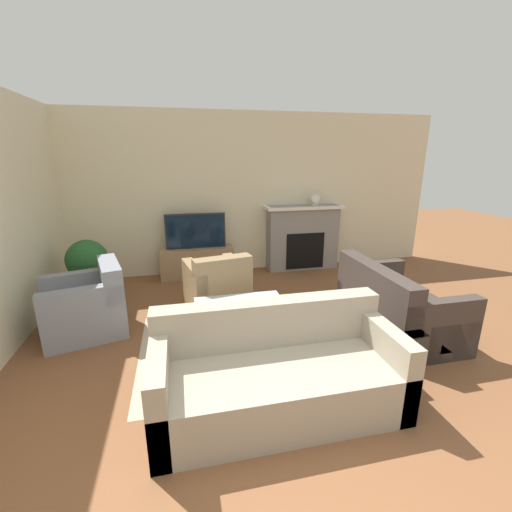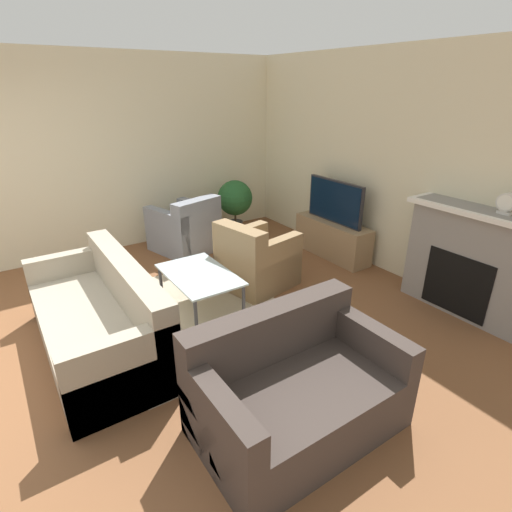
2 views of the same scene
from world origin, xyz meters
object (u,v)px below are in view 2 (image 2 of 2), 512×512
couch_loveseat (295,391)px  armchair_by_window (186,231)px  armchair_accent (256,263)px  tv (335,201)px  couch_sectional (101,321)px  coffee_table (199,277)px  mantel_clock (507,203)px  potted_plant (235,200)px

couch_loveseat → armchair_by_window: bearing=77.7°
couch_loveseat → armchair_accent: 2.19m
tv → couch_loveseat: (2.13, -2.40, -0.51)m
couch_sectional → coffee_table: (-0.10, 1.05, 0.11)m
armchair_accent → mantel_clock: mantel_clock is taller
armchair_by_window → couch_sectional: bearing=31.9°
armchair_accent → potted_plant: bearing=-34.5°
armchair_accent → coffee_table: 0.85m
armchair_by_window → coffee_table: (1.68, -0.60, 0.10)m
couch_sectional → mantel_clock: bearing=63.9°
couch_loveseat → armchair_by_window: (-3.47, 0.76, 0.01)m
tv → mantel_clock: 2.16m
tv → couch_loveseat: tv is taller
tv → couch_sectional: tv is taller
couch_loveseat → potted_plant: bearing=64.8°
coffee_table → couch_loveseat: bearing=-4.9°
tv → mantel_clock: size_ratio=4.80×
coffee_table → mantel_clock: bearing=53.0°
armchair_accent → tv: bearing=-93.9°
tv → potted_plant: (-1.52, -0.68, -0.22)m
coffee_table → potted_plant: 2.44m
armchair_by_window → potted_plant: size_ratio=1.13×
couch_sectional → coffee_table: 1.06m
mantel_clock → armchair_by_window: bearing=-153.3°
armchair_by_window → armchair_accent: 1.54m
couch_sectional → couch_loveseat: (1.69, 0.90, 0.00)m
armchair_by_window → armchair_accent: size_ratio=1.10×
couch_sectional → mantel_clock: (1.66, 3.39, 0.96)m
coffee_table → mantel_clock: 3.05m
couch_loveseat → coffee_table: size_ratio=1.45×
potted_plant → mantel_clock: size_ratio=4.37×
tv → potted_plant: 1.68m
armchair_accent → mantel_clock: bearing=-152.9°
couch_loveseat → mantel_clock: size_ratio=6.92×
coffee_table → potted_plant: bearing=140.0°
couch_loveseat → armchair_accent: bearing=63.4°
couch_sectional → coffee_table: size_ratio=2.01×
armchair_accent → couch_loveseat: bearing=142.4°
couch_sectional → armchair_by_window: bearing=137.2°
armchair_accent → coffee_table: bearing=90.3°
couch_loveseat → coffee_table: bearing=85.1°
tv → coffee_table: 2.31m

